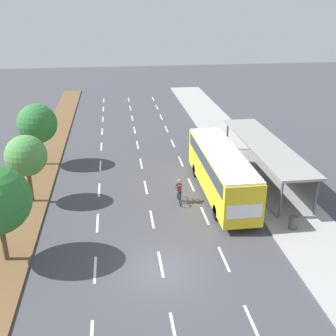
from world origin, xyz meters
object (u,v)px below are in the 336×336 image
object	(u,v)px
cyclist	(179,192)
median_tree_third	(37,124)
trash_bin	(293,222)
bus	(221,168)
bus_shelter	(268,157)
median_tree_second	(26,156)

from	to	relation	value
cyclist	median_tree_third	world-z (taller)	median_tree_third
cyclist	trash_bin	xyz separation A→B (m)	(6.32, -4.67, -0.22)
cyclist	median_tree_third	bearing A→B (deg)	141.93
bus	trash_bin	world-z (taller)	bus
bus_shelter	median_tree_third	size ratio (longest dim) A/B	2.58
bus	median_tree_third	world-z (taller)	median_tree_third
bus_shelter	cyclist	distance (m)	8.03
bus_shelter	bus	xyz separation A→B (m)	(-4.28, -2.10, 0.20)
cyclist	median_tree_third	size ratio (longest dim) A/B	0.35
bus_shelter	median_tree_second	size ratio (longest dim) A/B	2.82
bus_shelter	trash_bin	world-z (taller)	bus_shelter
cyclist	trash_bin	world-z (taller)	cyclist
trash_bin	median_tree_third	bearing A→B (deg)	142.52
bus	cyclist	xyz separation A→B (m)	(-3.12, -0.81, -1.28)
cyclist	trash_bin	distance (m)	7.87
bus	bus_shelter	bearing A→B (deg)	26.16
cyclist	trash_bin	bearing A→B (deg)	-36.47
median_tree_second	trash_bin	distance (m)	17.84
median_tree_second	median_tree_third	world-z (taller)	median_tree_third
bus_shelter	cyclist	xyz separation A→B (m)	(-7.41, -2.91, -1.07)
cyclist	median_tree_second	size ratio (longest dim) A/B	0.38
cyclist	bus	bearing A→B (deg)	14.57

